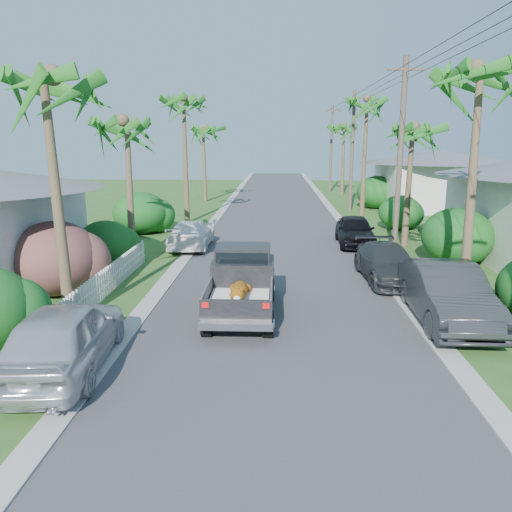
{
  "coord_description": "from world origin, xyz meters",
  "views": [
    {
      "loc": [
        -0.08,
        -10.65,
        5.28
      ],
      "look_at": [
        -0.77,
        6.2,
        1.4
      ],
      "focal_mm": 35.0,
      "sensor_mm": 36.0,
      "label": 1
    }
  ],
  "objects_px": {
    "pickup_truck": "(243,280)",
    "utility_pole_c": "(352,151)",
    "parked_car_rf": "(355,231)",
    "parked_car_ln": "(64,337)",
    "utility_pole_d": "(331,148)",
    "parked_car_lf": "(191,234)",
    "palm_l_b": "(126,121)",
    "palm_l_c": "(184,99)",
    "parked_car_rm": "(387,263)",
    "utility_pole_b": "(400,157)",
    "parked_car_rn": "(447,294)",
    "palm_r_d": "(344,126)",
    "palm_r_b": "(413,128)",
    "palm_l_d": "(203,128)",
    "palm_r_a": "(483,71)",
    "house_right_far": "(440,182)",
    "palm_l_a": "(46,77)",
    "palm_r_c": "(367,100)"
  },
  "relations": [
    {
      "from": "palm_l_d",
      "to": "palm_r_a",
      "type": "xyz_separation_m",
      "value": [
        12.8,
        -28.0,
        0.98
      ]
    },
    {
      "from": "palm_l_c",
      "to": "utility_pole_d",
      "type": "height_order",
      "value": "palm_l_c"
    },
    {
      "from": "parked_car_rn",
      "to": "parked_car_rf",
      "type": "distance_m",
      "value": 11.32
    },
    {
      "from": "palm_l_a",
      "to": "palm_r_c",
      "type": "height_order",
      "value": "palm_r_c"
    },
    {
      "from": "parked_car_ln",
      "to": "utility_pole_c",
      "type": "height_order",
      "value": "utility_pole_c"
    },
    {
      "from": "palm_l_b",
      "to": "utility_pole_c",
      "type": "bearing_deg",
      "value": 52.22
    },
    {
      "from": "parked_car_lf",
      "to": "palm_l_c",
      "type": "height_order",
      "value": "palm_l_c"
    },
    {
      "from": "palm_l_a",
      "to": "palm_l_d",
      "type": "bearing_deg",
      "value": 90.55
    },
    {
      "from": "parked_car_rf",
      "to": "palm_l_b",
      "type": "bearing_deg",
      "value": -162.96
    },
    {
      "from": "parked_car_ln",
      "to": "palm_l_d",
      "type": "bearing_deg",
      "value": -92.46
    },
    {
      "from": "parked_car_rn",
      "to": "palm_r_b",
      "type": "height_order",
      "value": "palm_r_b"
    },
    {
      "from": "palm_l_b",
      "to": "palm_r_d",
      "type": "relative_size",
      "value": 0.93
    },
    {
      "from": "parked_car_lf",
      "to": "utility_pole_b",
      "type": "xyz_separation_m",
      "value": [
        9.97,
        -1.02,
        3.91
      ]
    },
    {
      "from": "palm_r_a",
      "to": "utility_pole_d",
      "type": "height_order",
      "value": "utility_pole_d"
    },
    {
      "from": "parked_car_rm",
      "to": "utility_pole_c",
      "type": "bearing_deg",
      "value": 83.53
    },
    {
      "from": "palm_l_c",
      "to": "utility_pole_c",
      "type": "xyz_separation_m",
      "value": [
        11.6,
        6.0,
        -3.31
      ]
    },
    {
      "from": "pickup_truck",
      "to": "utility_pole_c",
      "type": "height_order",
      "value": "utility_pole_c"
    },
    {
      "from": "parked_car_rf",
      "to": "utility_pole_c",
      "type": "relative_size",
      "value": 0.5
    },
    {
      "from": "parked_car_rn",
      "to": "palm_r_a",
      "type": "height_order",
      "value": "palm_r_a"
    },
    {
      "from": "parked_car_rm",
      "to": "parked_car_rf",
      "type": "relative_size",
      "value": 1.05
    },
    {
      "from": "parked_car_rf",
      "to": "parked_car_ln",
      "type": "distance_m",
      "value": 17.45
    },
    {
      "from": "parked_car_rn",
      "to": "utility_pole_d",
      "type": "relative_size",
      "value": 0.58
    },
    {
      "from": "parked_car_rf",
      "to": "parked_car_rn",
      "type": "bearing_deg",
      "value": -83.44
    },
    {
      "from": "parked_car_rm",
      "to": "utility_pole_b",
      "type": "height_order",
      "value": "utility_pole_b"
    },
    {
      "from": "utility_pole_d",
      "to": "parked_car_lf",
      "type": "bearing_deg",
      "value": -108.98
    },
    {
      "from": "palm_l_c",
      "to": "palm_r_d",
      "type": "xyz_separation_m",
      "value": [
        12.5,
        18.0,
        -1.18
      ]
    },
    {
      "from": "parked_car_rf",
      "to": "palm_r_b",
      "type": "distance_m",
      "value": 5.8
    },
    {
      "from": "palm_r_b",
      "to": "palm_r_d",
      "type": "bearing_deg",
      "value": 90.23
    },
    {
      "from": "parked_car_rm",
      "to": "utility_pole_b",
      "type": "distance_m",
      "value": 6.3
    },
    {
      "from": "parked_car_rn",
      "to": "parked_car_rf",
      "type": "height_order",
      "value": "parked_car_rn"
    },
    {
      "from": "pickup_truck",
      "to": "palm_r_a",
      "type": "relative_size",
      "value": 0.59
    },
    {
      "from": "palm_l_a",
      "to": "palm_l_d",
      "type": "relative_size",
      "value": 1.06
    },
    {
      "from": "palm_l_a",
      "to": "palm_r_a",
      "type": "bearing_deg",
      "value": 13.5
    },
    {
      "from": "utility_pole_c",
      "to": "parked_car_rn",
      "type": "bearing_deg",
      "value": -91.42
    },
    {
      "from": "pickup_truck",
      "to": "utility_pole_d",
      "type": "bearing_deg",
      "value": 80.1
    },
    {
      "from": "pickup_truck",
      "to": "palm_l_b",
      "type": "distance_m",
      "value": 10.72
    },
    {
      "from": "parked_car_lf",
      "to": "palm_r_d",
      "type": "relative_size",
      "value": 0.6
    },
    {
      "from": "parked_car_rf",
      "to": "utility_pole_d",
      "type": "xyz_separation_m",
      "value": [
        1.59,
        28.0,
        3.83
      ]
    },
    {
      "from": "pickup_truck",
      "to": "parked_car_rm",
      "type": "height_order",
      "value": "pickup_truck"
    },
    {
      "from": "palm_l_c",
      "to": "utility_pole_d",
      "type": "distance_m",
      "value": 24.22
    },
    {
      "from": "house_right_far",
      "to": "palm_l_a",
      "type": "bearing_deg",
      "value": -125.42
    },
    {
      "from": "palm_r_c",
      "to": "parked_car_rn",
      "type": "bearing_deg",
      "value": -93.08
    },
    {
      "from": "pickup_truck",
      "to": "parked_car_ln",
      "type": "bearing_deg",
      "value": -131.06
    },
    {
      "from": "utility_pole_b",
      "to": "parked_car_lf",
      "type": "bearing_deg",
      "value": 174.18
    },
    {
      "from": "house_right_far",
      "to": "utility_pole_b",
      "type": "height_order",
      "value": "utility_pole_b"
    },
    {
      "from": "palm_l_a",
      "to": "house_right_far",
      "type": "relative_size",
      "value": 0.91
    },
    {
      "from": "palm_r_b",
      "to": "palm_r_c",
      "type": "bearing_deg",
      "value": 92.08
    },
    {
      "from": "parked_car_rm",
      "to": "parked_car_lf",
      "type": "distance_m",
      "value": 10.35
    },
    {
      "from": "palm_l_b",
      "to": "palm_r_b",
      "type": "height_order",
      "value": "palm_l_b"
    },
    {
      "from": "parked_car_rm",
      "to": "palm_l_b",
      "type": "relative_size",
      "value": 0.64
    }
  ]
}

